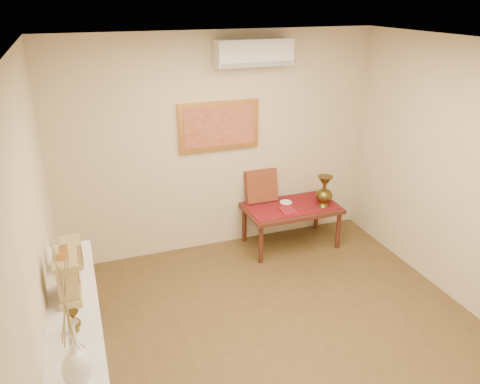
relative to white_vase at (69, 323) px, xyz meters
name	(u,v)px	position (x,y,z in m)	size (l,w,h in m)	color
floor	(295,354)	(1.81, 0.78, -1.43)	(4.50, 4.50, 0.00)	brown
ceiling	(312,50)	(1.81, 0.78, 1.27)	(4.50, 4.50, 0.00)	white
wall_back	(219,145)	(1.81, 3.03, -0.08)	(4.00, 0.02, 2.70)	beige
wall_left	(37,268)	(-0.19, 0.78, -0.08)	(0.02, 4.50, 2.70)	beige
white_vase	(69,323)	(0.00, 0.00, 0.00)	(0.17, 0.17, 0.90)	white
candlestick	(75,335)	(0.00, 0.33, -0.34)	(0.10, 0.10, 0.21)	silver
brass_urn_small	(73,318)	(-0.01, 0.51, -0.35)	(0.09, 0.09, 0.20)	brown
table_cloth	(292,206)	(2.66, 2.66, -0.87)	(1.14, 0.59, 0.01)	maroon
brass_urn_tall	(324,188)	(3.04, 2.52, -0.63)	(0.22, 0.22, 0.49)	brown
plate	(286,202)	(2.63, 2.77, -0.86)	(0.16, 0.16, 0.01)	white
menu	(288,210)	(2.55, 2.54, -0.86)	(0.18, 0.25, 0.01)	maroon
cushion	(261,186)	(2.34, 2.94, -0.66)	(0.42, 0.10, 0.42)	#591113
display_ledge	(81,361)	(-0.02, 0.78, -0.94)	(0.37, 2.02, 0.98)	silver
mantel_clock	(68,276)	(-0.02, 0.94, -0.27)	(0.17, 0.36, 0.41)	tan
wooden_chest	(72,253)	(0.01, 1.37, -0.32)	(0.16, 0.21, 0.24)	tan
low_table	(291,211)	(2.66, 2.66, -0.94)	(1.20, 0.70, 0.55)	#4B2116
painting	(219,126)	(1.81, 3.00, 0.17)	(1.00, 0.06, 0.60)	#C98740
ac_unit	(254,53)	(2.21, 2.90, 1.02)	(0.90, 0.25, 0.30)	silver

